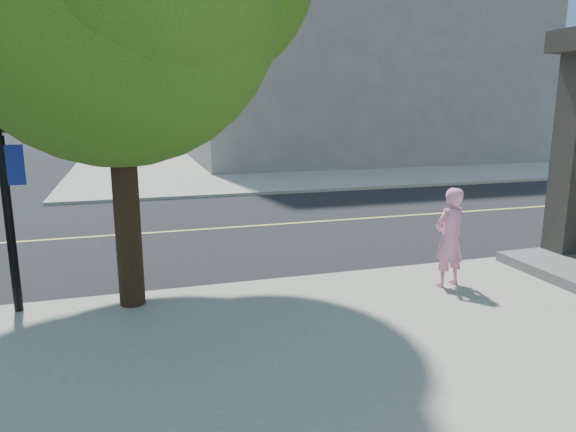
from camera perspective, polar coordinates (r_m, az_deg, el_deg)
name	(u,v)px	position (r m, az deg, el deg)	size (l,w,h in m)	color
ground	(26,310)	(9.12, -26.68, -9.16)	(140.00, 140.00, 0.00)	black
road_ew	(60,239)	(13.39, -23.55, -2.33)	(140.00, 9.00, 0.01)	black
sidewalk_ne	(332,155)	(32.30, 4.78, 6.65)	(29.00, 25.00, 0.12)	gray
filler_ne	(339,35)	(33.05, 5.53, 19.02)	(18.00, 16.00, 14.00)	slate
man_on_phone	(449,237)	(9.04, 17.16, -2.24)	(0.61, 0.40, 1.67)	pink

